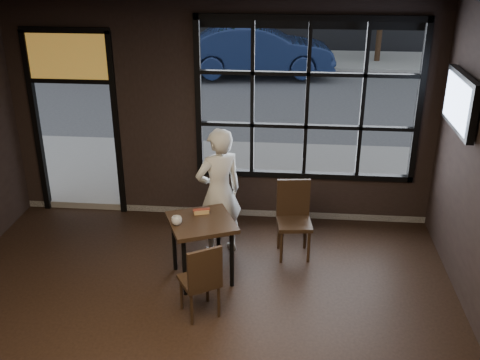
# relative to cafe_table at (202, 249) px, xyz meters

# --- Properties ---
(ceiling) EXTENTS (6.00, 7.00, 0.02)m
(ceiling) POSITION_rel_cafe_table_xyz_m (0.02, -1.80, 2.81)
(ceiling) COLOR black
(ceiling) RESTS_ON ground
(window_frame) EXTENTS (3.06, 0.12, 2.28)m
(window_frame) POSITION_rel_cafe_table_xyz_m (1.22, 1.70, 1.40)
(window_frame) COLOR black
(window_frame) RESTS_ON ground
(stained_transom) EXTENTS (1.20, 0.06, 0.70)m
(stained_transom) POSITION_rel_cafe_table_xyz_m (-2.08, 1.70, 1.95)
(stained_transom) COLOR orange
(stained_transom) RESTS_ON ground
(street_asphalt) EXTENTS (60.00, 41.00, 0.04)m
(street_asphalt) POSITION_rel_cafe_table_xyz_m (0.02, 22.20, -0.42)
(street_asphalt) COLOR #545456
(street_asphalt) RESTS_ON ground
(cafe_table) EXTENTS (0.96, 0.96, 0.79)m
(cafe_table) POSITION_rel_cafe_table_xyz_m (0.00, 0.00, 0.00)
(cafe_table) COLOR black
(cafe_table) RESTS_ON floor
(chair_near) EXTENTS (0.53, 0.53, 0.90)m
(chair_near) POSITION_rel_cafe_table_xyz_m (0.08, -0.70, 0.05)
(chair_near) COLOR black
(chair_near) RESTS_ON floor
(chair_window) EXTENTS (0.48, 0.48, 1.00)m
(chair_window) POSITION_rel_cafe_table_xyz_m (1.10, 0.63, 0.10)
(chair_window) COLOR black
(chair_window) RESTS_ON floor
(man) EXTENTS (0.75, 0.68, 1.72)m
(man) POSITION_rel_cafe_table_xyz_m (0.13, 0.64, 0.46)
(man) COLOR silver
(man) RESTS_ON floor
(hotdog) EXTENTS (0.21, 0.13, 0.06)m
(hotdog) POSITION_rel_cafe_table_xyz_m (-0.03, 0.18, 0.42)
(hotdog) COLOR tan
(hotdog) RESTS_ON cafe_table
(cup) EXTENTS (0.17, 0.17, 0.10)m
(cup) POSITION_rel_cafe_table_xyz_m (-0.27, -0.12, 0.44)
(cup) COLOR silver
(cup) RESTS_ON cafe_table
(tv) EXTENTS (0.13, 1.12, 0.66)m
(tv) POSITION_rel_cafe_table_xyz_m (2.95, 0.70, 1.71)
(tv) COLOR black
(tv) RESTS_ON wall_right
(navy_car) EXTENTS (4.51, 1.98, 1.44)m
(navy_car) POSITION_rel_cafe_table_xyz_m (-0.01, 10.64, 0.42)
(navy_car) COLOR #16244A
(navy_car) RESTS_ON street_asphalt
(maroon_car) EXTENTS (4.55, 1.97, 1.53)m
(maroon_car) POSITION_rel_cafe_table_xyz_m (-4.13, 11.08, 0.47)
(maroon_car) COLOR #42110C
(maroon_car) RESTS_ON street_asphalt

